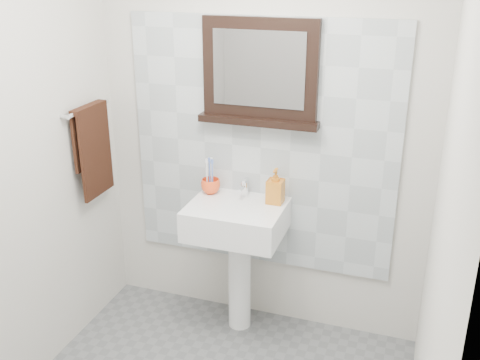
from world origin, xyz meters
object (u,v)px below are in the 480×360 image
pedestal_sink (237,233)px  soap_dispenser (275,186)px  hand_towel (93,144)px  framed_mirror (260,74)px  toothbrush_cup (211,186)px

pedestal_sink → soap_dispenser: (0.20, 0.10, 0.29)m
soap_dispenser → hand_towel: hand_towel is taller
framed_mirror → soap_dispenser: bearing=-34.2°
toothbrush_cup → hand_towel: hand_towel is taller
toothbrush_cup → hand_towel: size_ratio=0.21×
pedestal_sink → framed_mirror: framed_mirror is taller
framed_mirror → hand_towel: 1.06m
toothbrush_cup → framed_mirror: (0.28, 0.08, 0.68)m
toothbrush_cup → soap_dispenser: (0.41, -0.01, 0.06)m
toothbrush_cup → hand_towel: bearing=-162.1°
soap_dispenser → toothbrush_cup: bearing=179.3°
framed_mirror → hand_towel: framed_mirror is taller
pedestal_sink → hand_towel: bearing=-173.2°
soap_dispenser → framed_mirror: size_ratio=0.30×
pedestal_sink → soap_dispenser: soap_dispenser is taller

